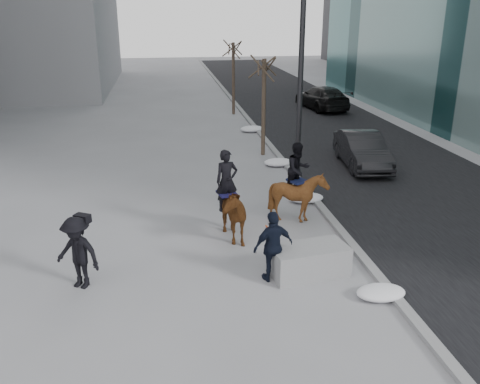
{
  "coord_description": "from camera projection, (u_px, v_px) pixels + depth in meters",
  "views": [
    {
      "loc": [
        -1.95,
        -11.55,
        6.15
      ],
      "look_at": [
        0.0,
        1.2,
        1.5
      ],
      "focal_mm": 38.0,
      "sensor_mm": 36.0,
      "label": 1
    }
  ],
  "objects": [
    {
      "name": "camera_crew",
      "position": [
        78.0,
        252.0,
        11.66
      ],
      "size": [
        1.31,
        1.13,
        1.75
      ],
      "color": "black",
      "rests_on": "ground"
    },
    {
      "name": "road",
      "position": [
        361.0,
        151.0,
        23.4
      ],
      "size": [
        8.0,
        90.0,
        0.01
      ],
      "primitive_type": "cube",
      "color": "black",
      "rests_on": "ground"
    },
    {
      "name": "lamppost",
      "position": [
        301.0,
        47.0,
        16.48
      ],
      "size": [
        0.25,
        1.17,
        9.09
      ],
      "color": "black",
      "rests_on": "ground"
    },
    {
      "name": "snow_piles",
      "position": [
        285.0,
        171.0,
        19.97
      ],
      "size": [
        1.28,
        17.5,
        0.32
      ],
      "color": "white",
      "rests_on": "ground"
    },
    {
      "name": "mounted_left",
      "position": [
        228.0,
        207.0,
        14.17
      ],
      "size": [
        1.28,
        2.12,
        2.55
      ],
      "color": "#45210D",
      "rests_on": "ground"
    },
    {
      "name": "ground",
      "position": [
        247.0,
        262.0,
        13.11
      ],
      "size": [
        120.0,
        120.0,
        0.0
      ],
      "primitive_type": "plane",
      "color": "gray",
      "rests_on": "ground"
    },
    {
      "name": "tree_near",
      "position": [
        264.0,
        103.0,
        22.04
      ],
      "size": [
        1.2,
        1.2,
        4.65
      ],
      "primitive_type": null,
      "color": "#342A1F",
      "rests_on": "ground"
    },
    {
      "name": "curb",
      "position": [
        276.0,
        153.0,
        22.81
      ],
      "size": [
        0.25,
        90.0,
        0.12
      ],
      "primitive_type": "cube",
      "color": "gray",
      "rests_on": "ground"
    },
    {
      "name": "car_near",
      "position": [
        362.0,
        150.0,
        20.86
      ],
      "size": [
        1.91,
        4.4,
        1.41
      ],
      "primitive_type": "imported",
      "rotation": [
        0.0,
        0.0,
        -0.1
      ],
      "color": "black",
      "rests_on": "ground"
    },
    {
      "name": "car_far",
      "position": [
        322.0,
        98.0,
        33.02
      ],
      "size": [
        2.7,
        5.33,
        1.48
      ],
      "primitive_type": "imported",
      "rotation": [
        0.0,
        0.0,
        3.27
      ],
      "color": "black",
      "rests_on": "ground"
    },
    {
      "name": "tree_far",
      "position": [
        233.0,
        75.0,
        30.83
      ],
      "size": [
        1.2,
        1.2,
        4.78
      ],
      "primitive_type": null,
      "color": "#3B2A22",
      "rests_on": "ground"
    },
    {
      "name": "feeder",
      "position": [
        273.0,
        246.0,
        11.98
      ],
      "size": [
        1.11,
        1.0,
        1.75
      ],
      "color": "black",
      "rests_on": "ground"
    },
    {
      "name": "planter",
      "position": [
        309.0,
        261.0,
        12.38
      ],
      "size": [
        1.99,
        1.21,
        0.75
      ],
      "primitive_type": "cube",
      "rotation": [
        0.0,
        0.0,
        0.15
      ],
      "color": "gray",
      "rests_on": "ground"
    },
    {
      "name": "mounted_right",
      "position": [
        298.0,
        191.0,
        15.37
      ],
      "size": [
        1.77,
        1.85,
        2.44
      ],
      "color": "#47240E",
      "rests_on": "ground"
    }
  ]
}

